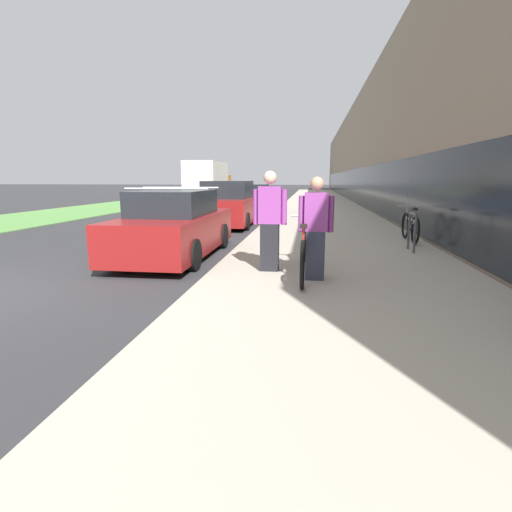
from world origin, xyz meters
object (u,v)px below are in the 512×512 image
object	(u,v)px
person_rider	(316,229)
bike_rack_hoop	(412,228)
person_bystander	(270,221)
vintage_roadster_curbside	(228,206)
cruiser_bike_nearest	(410,227)
parked_sedan_curbside	(175,227)
moving_truck	(209,182)
parked_sedan_far	(251,200)
tandem_bicycle	(304,251)

from	to	relation	value
person_rider	bike_rack_hoop	world-z (taller)	person_rider
person_bystander	vintage_roadster_curbside	distance (m)	7.80
person_rider	cruiser_bike_nearest	size ratio (longest dim) A/B	0.93
person_rider	parked_sedan_curbside	world-z (taller)	person_rider
bike_rack_hoop	vintage_roadster_curbside	xyz separation A→B (m)	(-5.20, 5.12, 0.11)
parked_sedan_curbside	moving_truck	bearing A→B (deg)	102.53
parked_sedan_far	tandem_bicycle	bearing A→B (deg)	-77.83
person_rider	vintage_roadster_curbside	distance (m)	8.55
cruiser_bike_nearest	vintage_roadster_curbside	bearing A→B (deg)	146.19
person_bystander	moving_truck	xyz separation A→B (m)	(-7.11, 23.46, 0.51)
cruiser_bike_nearest	person_bystander	bearing A→B (deg)	-130.56
tandem_bicycle	parked_sedan_far	distance (m)	13.49
bike_rack_hoop	cruiser_bike_nearest	xyz separation A→B (m)	(0.30, 1.44, -0.14)
tandem_bicycle	moving_truck	size ratio (longest dim) A/B	0.40
parked_sedan_curbside	cruiser_bike_nearest	bearing A→B (deg)	22.55
person_bystander	parked_sedan_far	world-z (taller)	person_bystander
person_bystander	parked_sedan_far	size ratio (longest dim) A/B	0.41
cruiser_bike_nearest	parked_sedan_far	world-z (taller)	parked_sedan_far
bike_rack_hoop	parked_sedan_far	world-z (taller)	parked_sedan_far
person_rider	parked_sedan_far	bearing A→B (deg)	102.62
cruiser_bike_nearest	vintage_roadster_curbside	world-z (taller)	vintage_roadster_curbside
person_rider	vintage_roadster_curbside	size ratio (longest dim) A/B	0.40
person_rider	person_bystander	bearing A→B (deg)	145.71
bike_rack_hoop	cruiser_bike_nearest	bearing A→B (deg)	78.17
person_rider	moving_truck	bearing A→B (deg)	108.20
tandem_bicycle	parked_sedan_far	size ratio (longest dim) A/B	0.63
tandem_bicycle	bike_rack_hoop	size ratio (longest dim) A/B	3.17
bike_rack_hoop	parked_sedan_curbside	size ratio (longest dim) A/B	0.20
parked_sedan_curbside	bike_rack_hoop	bearing A→B (deg)	9.13
vintage_roadster_curbside	parked_sedan_far	bearing A→B (deg)	89.81
person_rider	person_bystander	world-z (taller)	person_bystander
vintage_roadster_curbside	parked_sedan_far	distance (m)	5.54
parked_sedan_curbside	parked_sedan_far	world-z (taller)	parked_sedan_curbside
parked_sedan_far	moving_truck	distance (m)	11.56
parked_sedan_far	moving_truck	world-z (taller)	moving_truck
person_rider	moving_truck	size ratio (longest dim) A/B	0.24
tandem_bicycle	cruiser_bike_nearest	world-z (taller)	tandem_bicycle
bike_rack_hoop	tandem_bicycle	bearing A→B (deg)	-132.77
tandem_bicycle	cruiser_bike_nearest	distance (m)	4.76
parked_sedan_curbside	vintage_roadster_curbside	size ratio (longest dim) A/B	1.03
moving_truck	vintage_roadster_curbside	bearing A→B (deg)	-73.17
person_bystander	parked_sedan_curbside	distance (m)	2.71
person_rider	parked_sedan_far	xyz separation A→B (m)	(-3.03, 13.53, -0.28)
bike_rack_hoop	vintage_roadster_curbside	bearing A→B (deg)	135.43
tandem_bicycle	person_rider	xyz separation A→B (m)	(0.18, -0.34, 0.42)
bike_rack_hoop	parked_sedan_curbside	xyz separation A→B (m)	(-5.16, -0.83, 0.04)
tandem_bicycle	moving_truck	distance (m)	24.89
parked_sedan_curbside	parked_sedan_far	size ratio (longest dim) A/B	0.99
person_bystander	cruiser_bike_nearest	size ratio (longest dim) A/B	0.99
bike_rack_hoop	vintage_roadster_curbside	size ratio (longest dim) A/B	0.21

